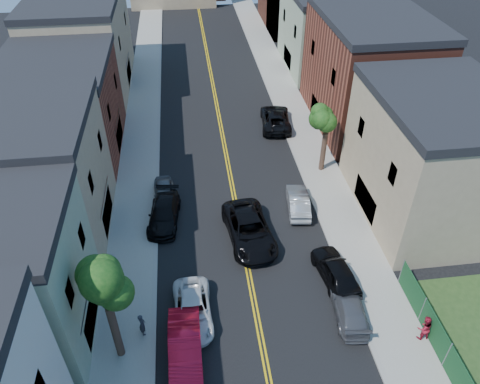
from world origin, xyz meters
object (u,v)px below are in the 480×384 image
object	(u,v)px
white_pickup	(193,310)
pedestrian_left	(142,324)
grey_car_left	(164,193)
black_car_left	(164,213)
black_suv_lane	(249,230)
pedestrian_right	(424,328)
red_sedan	(185,348)
silver_car_right	(298,202)
black_car_right	(336,271)
grey_car_right	(349,308)
dark_car_right_far	(276,118)

from	to	relation	value
white_pickup	pedestrian_left	world-z (taller)	pedestrian_left
grey_car_left	black_car_left	world-z (taller)	black_car_left
black_suv_lane	white_pickup	bearing A→B (deg)	-130.32
white_pickup	pedestrian_left	distance (m)	3.03
pedestrian_left	pedestrian_right	world-z (taller)	pedestrian_right
grey_car_left	pedestrian_left	bearing A→B (deg)	-98.67
red_sedan	grey_car_left	bearing A→B (deg)	94.90
grey_car_left	pedestrian_right	distance (m)	20.75
silver_car_right	black_suv_lane	xyz separation A→B (m)	(-4.21, -2.81, 0.16)
white_pickup	black_car_left	world-z (taller)	black_car_left
red_sedan	silver_car_right	bearing A→B (deg)	52.50
black_suv_lane	pedestrian_left	bearing A→B (deg)	-141.24
black_suv_lane	pedestrian_right	bearing A→B (deg)	-53.76
red_sedan	black_car_right	bearing A→B (deg)	24.44
red_sedan	black_car_left	distance (m)	11.68
red_sedan	black_suv_lane	size ratio (longest dim) A/B	0.80
black_car_right	grey_car_right	bearing A→B (deg)	82.33
grey_car_left	black_car_left	xyz separation A→B (m)	(0.00, -2.55, 0.08)
grey_car_right	silver_car_right	distance (m)	10.17
grey_car_left	grey_car_right	world-z (taller)	grey_car_left
black_car_left	grey_car_right	bearing A→B (deg)	-35.49
silver_car_right	black_car_left	bearing A→B (deg)	7.48
grey_car_right	pedestrian_left	xyz separation A→B (m)	(-12.20, 0.18, 0.29)
black_car_left	pedestrian_left	bearing A→B (deg)	-90.00
black_car_right	dark_car_right_far	distance (m)	20.23
black_car_right	silver_car_right	bearing A→B (deg)	-91.48
grey_car_right	pedestrian_right	bearing A→B (deg)	155.14
red_sedan	grey_car_right	xyz separation A→B (m)	(9.82, 1.57, -0.19)
white_pickup	dark_car_right_far	distance (m)	23.92
black_car_right	dark_car_right_far	world-z (taller)	dark_car_right_far
black_car_right	pedestrian_left	size ratio (longest dim) A/B	2.99
silver_car_right	pedestrian_right	bearing A→B (deg)	116.67
black_car_left	dark_car_right_far	distance (m)	17.00
black_suv_lane	pedestrian_right	size ratio (longest dim) A/B	3.63
grey_car_right	pedestrian_right	xyz separation A→B (m)	(3.60, -2.14, 0.38)
white_pickup	grey_car_right	xyz separation A→B (m)	(9.30, -1.02, -0.03)
black_car_right	pedestrian_left	bearing A→B (deg)	4.73
red_sedan	pedestrian_left	bearing A→B (deg)	143.80
dark_car_right_far	black_suv_lane	xyz separation A→B (m)	(-4.91, -15.77, 0.06)
red_sedan	dark_car_right_far	bearing A→B (deg)	68.62
red_sedan	black_car_left	world-z (taller)	red_sedan
silver_car_right	pedestrian_right	distance (m)	13.05
grey_car_left	silver_car_right	distance (m)	10.50
silver_car_right	pedestrian_left	bearing A→B (deg)	48.12
black_car_left	dark_car_right_far	bearing A→B (deg)	57.01
black_car_left	grey_car_right	xyz separation A→B (m)	(11.00, -10.05, -0.10)
white_pickup	pedestrian_right	size ratio (longest dim) A/B	2.77
black_car_right	black_suv_lane	bearing A→B (deg)	-49.42
red_sedan	white_pickup	bearing A→B (deg)	78.76
dark_car_right_far	black_car_left	bearing A→B (deg)	56.19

